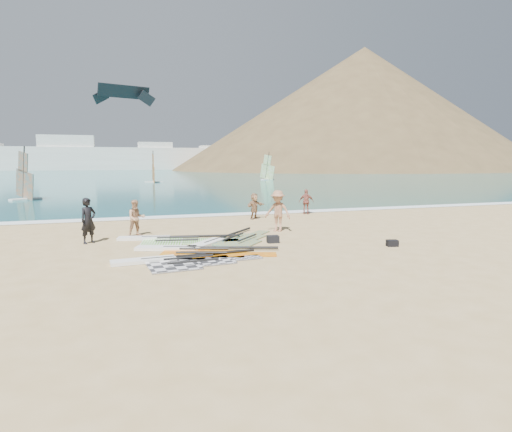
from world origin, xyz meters
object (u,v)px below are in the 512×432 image
object	(u,v)px
rig_grey	(176,261)
gear_bag_near	(273,239)
rig_green	(168,240)
person_wetsuit	(88,221)
beachgoer_left	(136,218)
rig_red	(192,251)
beachgoer_back	(306,202)
beachgoer_mid	(278,211)
rig_orange	(228,241)
beachgoer_right	(254,206)
gear_bag_far	(392,243)

from	to	relation	value
rig_grey	gear_bag_near	size ratio (longest dim) A/B	10.71
rig_green	person_wetsuit	bearing A→B (deg)	-177.59
beachgoer_left	person_wetsuit	bearing A→B (deg)	-159.02
rig_red	beachgoer_back	world-z (taller)	beachgoer_back
rig_green	beachgoer_mid	xyz separation A→B (m)	(5.33, 0.87, 0.94)
rig_green	gear_bag_near	xyz separation A→B (m)	(4.09, -1.77, 0.10)
rig_grey	gear_bag_near	xyz separation A→B (m)	(4.29, 2.24, 0.10)
rig_green	gear_bag_near	distance (m)	4.46
beachgoer_left	beachgoer_back	world-z (taller)	beachgoer_left
rig_orange	gear_bag_near	xyz separation A→B (m)	(1.73, -0.79, 0.10)
rig_orange	beachgoer_mid	bearing A→B (deg)	-15.53
person_wetsuit	beachgoer_mid	bearing A→B (deg)	-34.29
rig_green	beachgoer_left	world-z (taller)	beachgoer_left
gear_bag_near	beachgoer_right	xyz separation A→B (m)	(1.53, 7.12, 0.61)
beachgoer_back	rig_orange	bearing A→B (deg)	68.09
person_wetsuit	beachgoer_left	world-z (taller)	person_wetsuit
gear_bag_near	person_wetsuit	xyz separation A→B (m)	(-7.21, 2.25, 0.79)
beachgoer_mid	rig_grey	bearing A→B (deg)	-95.07
beachgoer_mid	gear_bag_far	bearing A→B (deg)	-14.85
beachgoer_back	beachgoer_left	bearing A→B (deg)	46.13
rig_green	gear_bag_far	size ratio (longest dim) A/B	12.08
beachgoer_left	rig_green	bearing A→B (deg)	-63.93
person_wetsuit	beachgoer_back	world-z (taller)	person_wetsuit
gear_bag_near	beachgoer_right	bearing A→B (deg)	77.91
rig_red	beachgoer_right	world-z (taller)	beachgoer_right
rig_orange	gear_bag_near	size ratio (longest dim) A/B	9.58
rig_red	beachgoer_mid	world-z (taller)	beachgoer_mid
person_wetsuit	beachgoer_back	distance (m)	13.92
rig_orange	gear_bag_far	bearing A→B (deg)	-74.16
beachgoer_left	beachgoer_back	distance (m)	11.67
gear_bag_far	person_wetsuit	size ratio (longest dim) A/B	0.23
rig_green	beachgoer_right	size ratio (longest dim) A/B	3.42
gear_bag_far	beachgoer_left	xyz separation A→B (m)	(-9.49, 5.60, 0.69)
beachgoer_left	beachgoer_mid	size ratio (longest dim) A/B	0.83
gear_bag_far	rig_orange	bearing A→B (deg)	153.39
rig_grey	beachgoer_left	world-z (taller)	beachgoer_left
person_wetsuit	rig_red	bearing A→B (deg)	-76.84
gear_bag_far	person_wetsuit	bearing A→B (deg)	158.74
rig_red	gear_bag_near	size ratio (longest dim) A/B	11.08
rig_green	rig_grey	bearing A→B (deg)	-81.65
rig_green	beachgoer_mid	size ratio (longest dim) A/B	2.63
rig_grey	gear_bag_near	bearing A→B (deg)	22.92
gear_bag_near	beachgoer_left	world-z (taller)	beachgoer_left
person_wetsuit	beachgoer_back	bearing A→B (deg)	-11.42
rig_orange	beachgoer_right	xyz separation A→B (m)	(3.26, 6.34, 0.71)
gear_bag_far	person_wetsuit	world-z (taller)	person_wetsuit
rig_green	rig_red	world-z (taller)	rig_red
beachgoer_left	beachgoer_back	size ratio (longest dim) A/B	1.04
rig_red	gear_bag_far	distance (m)	7.85
gear_bag_far	beachgoer_right	distance (m)	9.72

